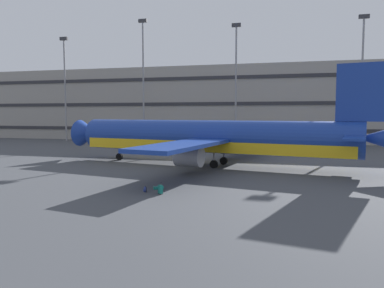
{
  "coord_description": "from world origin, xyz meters",
  "views": [
    {
      "loc": [
        8.35,
        -42.86,
        6.1
      ],
      "look_at": [
        -1.05,
        -6.77,
        3.0
      ],
      "focal_mm": 34.32,
      "sensor_mm": 36.0,
      "label": 1
    }
  ],
  "objects_px": {
    "suitcase_small": "(160,189)",
    "suitcase_scuffed": "(158,188)",
    "airliner": "(212,138)",
    "backpack_navy": "(145,190)"
  },
  "relations": [
    {
      "from": "suitcase_scuffed",
      "to": "backpack_navy",
      "type": "distance_m",
      "value": 1.57
    },
    {
      "from": "suitcase_small",
      "to": "backpack_navy",
      "type": "bearing_deg",
      "value": 168.46
    },
    {
      "from": "airliner",
      "to": "suitcase_small",
      "type": "bearing_deg",
      "value": -92.69
    },
    {
      "from": "airliner",
      "to": "suitcase_scuffed",
      "type": "distance_m",
      "value": 14.46
    },
    {
      "from": "airliner",
      "to": "suitcase_scuffed",
      "type": "relative_size",
      "value": 43.82
    },
    {
      "from": "suitcase_small",
      "to": "suitcase_scuffed",
      "type": "relative_size",
      "value": 1.0
    },
    {
      "from": "airliner",
      "to": "suitcase_small",
      "type": "distance_m",
      "value": 16.04
    },
    {
      "from": "backpack_navy",
      "to": "suitcase_small",
      "type": "bearing_deg",
      "value": -11.54
    },
    {
      "from": "suitcase_scuffed",
      "to": "backpack_navy",
      "type": "relative_size",
      "value": 1.78
    },
    {
      "from": "suitcase_scuffed",
      "to": "backpack_navy",
      "type": "xyz_separation_m",
      "value": [
        -0.59,
        -1.46,
        0.11
      ]
    }
  ]
}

